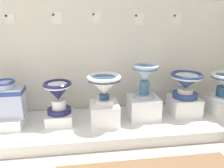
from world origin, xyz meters
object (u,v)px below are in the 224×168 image
object	(u,v)px
antique_toilet_rightmost	(6,99)
antique_toilet_leftmost	(104,85)
antique_toilet_pale_glazed	(145,75)
info_placard_fifth	(177,19)
plinth_block_squat_floral	(221,106)
antique_toilet_central_ornate	(58,94)
plinth_block_leftmost	(104,114)
info_placard_fourth	(139,19)
plinth_block_pale_glazed	(143,107)
antique_toilet_broad_patterned	(186,82)
info_placard_third	(96,18)
plinth_block_rightmost	(10,121)
plinth_block_broad_patterned	(184,105)
info_placard_second	(57,18)
info_placard_first	(10,19)
plinth_block_central_ornate	(60,117)

from	to	relation	value
antique_toilet_rightmost	antique_toilet_leftmost	xyz separation A→B (m)	(1.11, -0.09, 0.15)
antique_toilet_pale_glazed	info_placard_fifth	world-z (taller)	info_placard_fifth
plinth_block_squat_floral	antique_toilet_pale_glazed	bearing A→B (deg)	179.38
antique_toilet_central_ornate	plinth_block_leftmost	bearing A→B (deg)	-11.66
plinth_block_leftmost	antique_toilet_leftmost	distance (m)	0.36
antique_toilet_rightmost	info_placard_fourth	size ratio (longest dim) A/B	2.94
plinth_block_pale_glazed	plinth_block_leftmost	bearing A→B (deg)	-168.45
antique_toilet_broad_patterned	info_placard_third	distance (m)	1.41
plinth_block_rightmost	info_placard_fourth	size ratio (longest dim) A/B	2.32
plinth_block_leftmost	plinth_block_rightmost	bearing A→B (deg)	175.27
plinth_block_broad_patterned	antique_toilet_rightmost	bearing A→B (deg)	-178.81
info_placard_second	info_placard_third	xyz separation A→B (m)	(0.49, -0.00, 0.01)
plinth_block_leftmost	antique_toilet_pale_glazed	size ratio (longest dim) A/B	0.82
antique_toilet_rightmost	plinth_block_pale_glazed	xyz separation A→B (m)	(1.62, 0.01, -0.21)
antique_toilet_pale_glazed	antique_toilet_central_ornate	bearing A→B (deg)	179.62
info_placard_third	info_placard_fourth	world-z (taller)	info_placard_third
plinth_block_leftmost	antique_toilet_leftmost	xyz separation A→B (m)	(0.00, 0.00, 0.36)
info_placard_first	info_placard_second	bearing A→B (deg)	0.00
plinth_block_rightmost	plinth_block_pale_glazed	bearing A→B (deg)	0.41
info_placard_fourth	info_placard_fifth	world-z (taller)	info_placard_fifth
plinth_block_central_ornate	info_placard_first	world-z (taller)	info_placard_first
antique_toilet_pale_glazed	info_placard_fourth	distance (m)	0.77
antique_toilet_leftmost	plinth_block_broad_patterned	size ratio (longest dim) A/B	1.08
plinth_block_pale_glazed	plinth_block_squat_floral	distance (m)	1.07
antique_toilet_central_ornate	info_placard_third	size ratio (longest dim) A/B	2.75
plinth_block_squat_floral	info_placard_second	world-z (taller)	info_placard_second
info_placard_fourth	plinth_block_pale_glazed	bearing A→B (deg)	-91.25
antique_toilet_central_ornate	plinth_block_rightmost	bearing A→B (deg)	-178.15
plinth_block_squat_floral	info_placard_fourth	xyz separation A→B (m)	(-1.06, 0.42, 1.11)
plinth_block_central_ornate	plinth_block_pale_glazed	world-z (taller)	plinth_block_pale_glazed
plinth_block_central_ornate	info_placard_fourth	world-z (taller)	info_placard_fourth
plinth_block_leftmost	antique_toilet_leftmost	bearing A→B (deg)	0.00
info_placard_fifth	info_placard_first	bearing A→B (deg)	-180.00
antique_toilet_rightmost	antique_toilet_broad_patterned	xyz separation A→B (m)	(2.18, 0.05, 0.09)
plinth_block_rightmost	antique_toilet_broad_patterned	distance (m)	2.21
info_placard_first	info_placard_fourth	xyz separation A→B (m)	(1.60, 0.00, -0.00)
info_placard_second	plinth_block_rightmost	bearing A→B (deg)	-144.34
antique_toilet_rightmost	plinth_block_squat_floral	distance (m)	2.70
info_placard_fourth	info_placard_fifth	bearing A→B (deg)	-0.00
plinth_block_rightmost	info_placard_fifth	distance (m)	2.47
antique_toilet_broad_patterned	info_placard_second	distance (m)	1.82
plinth_block_leftmost	plinth_block_squat_floral	bearing A→B (deg)	3.36
info_placard_second	antique_toilet_rightmost	bearing A→B (deg)	-144.34
antique_toilet_pale_glazed	info_placard_fourth	world-z (taller)	info_placard_fourth
info_placard_fourth	info_placard_second	bearing A→B (deg)	-180.00
plinth_block_central_ornate	antique_toilet_pale_glazed	bearing A→B (deg)	-0.38
plinth_block_pale_glazed	antique_toilet_broad_patterned	size ratio (longest dim) A/B	0.93
plinth_block_leftmost	plinth_block_central_ornate	bearing A→B (deg)	168.34
antique_toilet_central_ornate	plinth_block_leftmost	distance (m)	0.60
antique_toilet_leftmost	antique_toilet_broad_patterned	size ratio (longest dim) A/B	0.97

